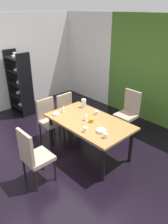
# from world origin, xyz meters

# --- Properties ---
(ground_plane) EXTENTS (5.87, 5.28, 0.02)m
(ground_plane) POSITION_xyz_m (0.00, 0.00, -0.01)
(ground_plane) COLOR black
(back_panel_interior) EXTENTS (1.92, 0.10, 2.64)m
(back_panel_interior) POSITION_xyz_m (-1.98, 2.59, 1.32)
(back_panel_interior) COLOR silver
(back_panel_interior) RESTS_ON ground_plane
(dining_table) EXTENTS (1.70, 0.98, 0.75)m
(dining_table) POSITION_xyz_m (0.34, 0.41, 0.67)
(dining_table) COLOR olive
(dining_table) RESTS_ON ground_plane
(chair_left_near) EXTENTS (0.44, 0.44, 0.95)m
(chair_left_near) POSITION_xyz_m (-0.65, 0.14, 0.54)
(chair_left_near) COLOR gray
(chair_left_near) RESTS_ON ground_plane
(chair_left_far) EXTENTS (0.44, 0.44, 0.92)m
(chair_left_far) POSITION_xyz_m (-0.65, 0.68, 0.53)
(chair_left_far) COLOR gray
(chair_left_far) RESTS_ON ground_plane
(chair_head_near) EXTENTS (0.44, 0.44, 1.04)m
(chair_head_near) POSITION_xyz_m (0.32, -0.85, 0.57)
(chair_head_near) COLOR gray
(chair_head_near) RESTS_ON ground_plane
(chair_head_far) EXTENTS (0.44, 0.45, 1.04)m
(chair_head_far) POSITION_xyz_m (0.37, 1.67, 0.57)
(chair_head_far) COLOR gray
(chair_head_far) RESTS_ON ground_plane
(display_shelf) EXTENTS (0.78, 0.37, 1.72)m
(display_shelf) POSITION_xyz_m (-2.40, 0.40, 0.88)
(display_shelf) COLOR black
(display_shelf) RESTS_ON ground_plane
(wine_glass_center) EXTENTS (0.06, 0.06, 0.15)m
(wine_glass_center) POSITION_xyz_m (-0.30, 0.28, 0.86)
(wine_glass_center) COLOR silver
(wine_glass_center) RESTS_ON dining_table
(wine_glass_rear) EXTENTS (0.08, 0.08, 0.16)m
(wine_glass_rear) POSITION_xyz_m (0.28, 0.37, 0.87)
(wine_glass_rear) COLOR silver
(wine_glass_rear) RESTS_ON dining_table
(serving_bowl_north) EXTENTS (0.17, 0.17, 0.05)m
(serving_bowl_north) POSITION_xyz_m (0.79, 0.27, 0.78)
(serving_bowl_north) COLOR beige
(serving_bowl_north) RESTS_ON dining_table
(serving_bowl_front) EXTENTS (0.14, 0.14, 0.04)m
(serving_bowl_front) POSITION_xyz_m (-0.30, 0.09, 0.77)
(serving_bowl_front) COLOR silver
(serving_bowl_front) RESTS_ON dining_table
(cup_near_window) EXTENTS (0.07, 0.07, 0.09)m
(cup_near_window) POSITION_xyz_m (0.25, 0.70, 0.80)
(cup_near_window) COLOR silver
(cup_near_window) RESTS_ON dining_table
(cup_left) EXTENTS (0.08, 0.08, 0.09)m
(cup_left) POSITION_xyz_m (0.59, 0.07, 0.80)
(cup_left) COLOR white
(cup_left) RESTS_ON dining_table
(cup_right) EXTENTS (0.08, 0.08, 0.07)m
(cup_right) POSITION_xyz_m (0.41, 0.40, 0.79)
(cup_right) COLOR #A98213
(cup_right) RESTS_ON dining_table
(cup_east) EXTENTS (0.08, 0.08, 0.09)m
(cup_east) POSITION_xyz_m (0.96, 0.18, 0.80)
(cup_east) COLOR beige
(cup_east) RESTS_ON dining_table
(pitcher_near_shelf) EXTENTS (0.11, 0.10, 0.19)m
(pitcher_near_shelf) POSITION_xyz_m (-0.19, 0.76, 0.85)
(pitcher_near_shelf) COLOR silver
(pitcher_near_shelf) RESTS_ON dining_table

